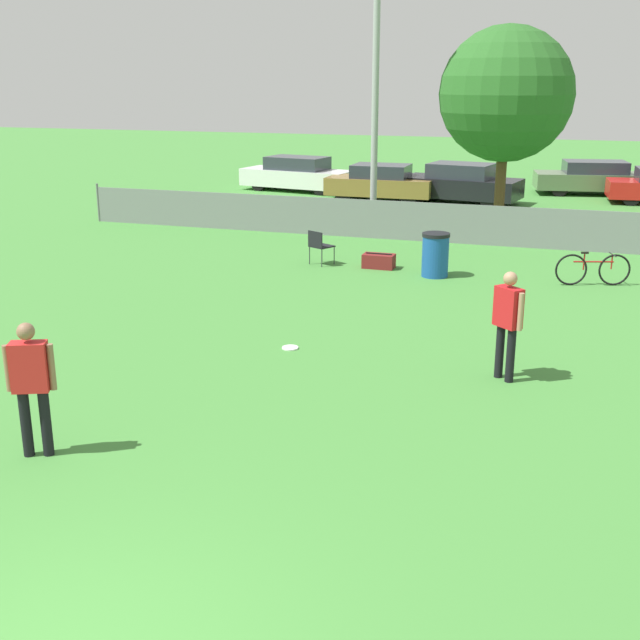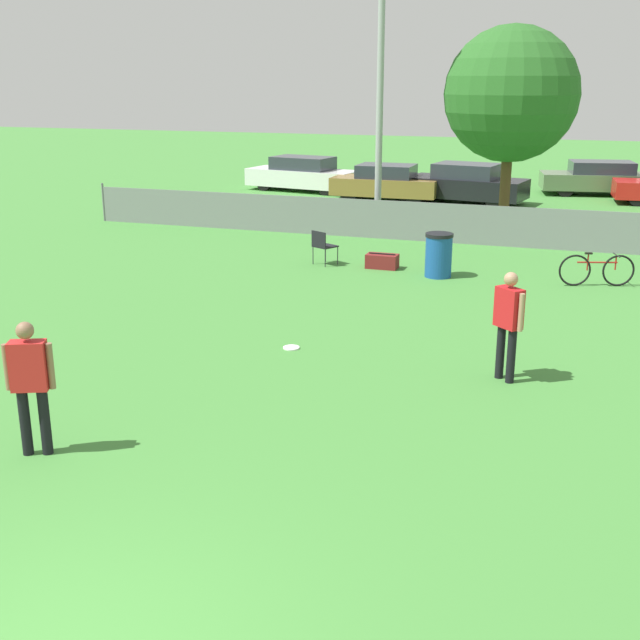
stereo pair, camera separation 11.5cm
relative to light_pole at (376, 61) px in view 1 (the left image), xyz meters
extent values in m
cube|color=gray|center=(2.49, -1.34, -4.33)|extent=(22.44, 0.03, 1.10)
cylinder|color=slate|center=(-8.74, -1.34, -4.27)|extent=(0.07, 0.07, 1.21)
cylinder|color=#9E9EA3|center=(0.00, 0.00, -0.93)|extent=(0.20, 0.20, 7.91)
cylinder|color=brown|center=(3.56, 1.69, -3.64)|extent=(0.32, 0.32, 2.48)
sphere|color=#286023|center=(3.56, 1.69, -0.91)|extent=(3.98, 3.98, 3.98)
cylinder|color=black|center=(5.04, -11.58, -4.46)|extent=(0.13, 0.13, 0.84)
cylinder|color=black|center=(5.21, -11.74, -4.46)|extent=(0.13, 0.13, 0.84)
cube|color=red|center=(5.12, -11.66, -3.73)|extent=(0.47, 0.45, 0.61)
sphere|color=tan|center=(5.12, -11.66, -3.29)|extent=(0.21, 0.21, 0.21)
cylinder|color=tan|center=(4.93, -11.49, -3.74)|extent=(0.08, 0.08, 0.57)
cylinder|color=tan|center=(5.32, -11.82, -3.74)|extent=(0.08, 0.08, 0.57)
cylinder|color=black|center=(-0.11, -16.11, -4.46)|extent=(0.13, 0.13, 0.84)
cylinder|color=black|center=(0.11, -16.02, -4.46)|extent=(0.13, 0.13, 0.84)
cube|color=red|center=(0.00, -16.07, -3.73)|extent=(0.48, 0.37, 0.61)
sphere|color=#8C664C|center=(0.00, -16.07, -3.29)|extent=(0.21, 0.21, 0.21)
cylinder|color=#8C664C|center=(-0.23, -16.17, -3.74)|extent=(0.08, 0.08, 0.57)
cylinder|color=#8C664C|center=(0.23, -15.97, -3.74)|extent=(0.08, 0.08, 0.57)
cylinder|color=white|center=(1.52, -11.32, -4.87)|extent=(0.28, 0.28, 0.03)
torus|color=white|center=(1.52, -11.32, -4.86)|extent=(0.28, 0.28, 0.03)
cylinder|color=#333338|center=(0.30, -4.91, -4.66)|extent=(0.02, 0.02, 0.44)
cylinder|color=#333338|center=(-0.08, -4.71, -4.66)|extent=(0.02, 0.02, 0.44)
cylinder|color=#333338|center=(0.10, -5.29, -4.66)|extent=(0.02, 0.02, 0.44)
cylinder|color=#333338|center=(-0.28, -5.10, -4.66)|extent=(0.02, 0.02, 0.44)
cube|color=black|center=(0.01, -5.00, -4.42)|extent=(0.65, 0.65, 0.03)
cube|color=black|center=(-0.09, -5.21, -4.22)|extent=(0.44, 0.24, 0.38)
torus|color=black|center=(5.91, -5.27, -4.52)|extent=(0.69, 0.25, 0.71)
torus|color=black|center=(6.83, -4.98, -4.52)|extent=(0.69, 0.25, 0.71)
cylinder|color=#A51E19|center=(6.37, -5.13, -4.34)|extent=(0.85, 0.30, 0.04)
cylinder|color=#A51E19|center=(6.17, -5.19, -4.34)|extent=(0.03, 0.03, 0.36)
cylinder|color=#A51E19|center=(6.75, -5.01, -4.34)|extent=(0.03, 0.03, 0.33)
cube|color=black|center=(6.17, -5.19, -4.14)|extent=(0.17, 0.10, 0.04)
cylinder|color=black|center=(6.75, -5.01, -4.18)|extent=(0.16, 0.43, 0.03)
cylinder|color=#194C99|center=(2.90, -5.39, -4.41)|extent=(0.61, 0.61, 0.94)
cylinder|color=black|center=(2.90, -5.39, -3.90)|extent=(0.64, 0.64, 0.08)
cube|color=maroon|center=(1.45, -4.96, -4.71)|extent=(0.76, 0.42, 0.34)
cube|color=black|center=(1.45, -4.96, -4.52)|extent=(0.64, 0.04, 0.02)
cylinder|color=black|center=(-3.63, 7.98, -4.57)|extent=(0.63, 0.28, 0.61)
cylinder|color=black|center=(-3.86, 6.57, -4.57)|extent=(0.63, 0.28, 0.61)
cylinder|color=black|center=(-6.43, 8.44, -4.57)|extent=(0.63, 0.28, 0.61)
cylinder|color=black|center=(-6.66, 7.03, -4.57)|extent=(0.63, 0.28, 0.61)
cube|color=white|center=(-5.15, 7.51, -4.35)|extent=(4.79, 2.37, 0.68)
cube|color=#2D333D|center=(-5.15, 7.51, -3.76)|extent=(2.59, 1.82, 0.51)
cylinder|color=black|center=(-0.05, 6.79, -4.55)|extent=(0.65, 0.19, 0.65)
cylinder|color=black|center=(-0.04, 5.26, -4.55)|extent=(0.65, 0.19, 0.65)
cylinder|color=black|center=(-2.52, 6.77, -4.55)|extent=(0.65, 0.19, 0.65)
cylinder|color=black|center=(-2.50, 5.24, -4.55)|extent=(0.65, 0.19, 0.65)
cube|color=olive|center=(-1.28, 6.02, -4.35)|extent=(3.99, 1.78, 0.64)
cube|color=#2D333D|center=(-1.28, 6.02, -3.79)|extent=(2.08, 1.55, 0.48)
cylinder|color=black|center=(3.11, 6.92, -4.55)|extent=(0.69, 0.29, 0.67)
cylinder|color=black|center=(2.84, 5.35, -4.55)|extent=(0.69, 0.29, 0.67)
cylinder|color=black|center=(0.49, 7.37, -4.55)|extent=(0.69, 0.29, 0.67)
cylinder|color=black|center=(0.22, 5.80, -4.55)|extent=(0.69, 0.29, 0.67)
cube|color=black|center=(1.66, 6.36, -4.32)|extent=(4.54, 2.52, 0.70)
cube|color=#2D333D|center=(1.66, 6.36, -3.71)|extent=(2.47, 1.95, 0.52)
cylinder|color=black|center=(7.58, 11.25, -4.55)|extent=(0.68, 0.29, 0.66)
cylinder|color=black|center=(7.86, 9.71, -4.55)|extent=(0.68, 0.29, 0.66)
cylinder|color=black|center=(4.81, 10.75, -4.55)|extent=(0.68, 0.29, 0.66)
cylinder|color=black|center=(5.09, 9.22, -4.55)|extent=(0.68, 0.29, 0.66)
cube|color=#59724C|center=(6.33, 10.23, -4.35)|extent=(4.78, 2.55, 0.62)
cube|color=#2D333D|center=(6.33, 10.23, -3.81)|extent=(2.60, 1.95, 0.46)
cylinder|color=black|center=(7.52, 8.99, -4.56)|extent=(0.65, 0.24, 0.64)
cylinder|color=black|center=(7.65, 7.55, -4.56)|extent=(0.65, 0.24, 0.64)
camera|label=1|loc=(6.06, -23.44, -0.46)|focal=45.00mm
camera|label=2|loc=(6.17, -23.41, -0.46)|focal=45.00mm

